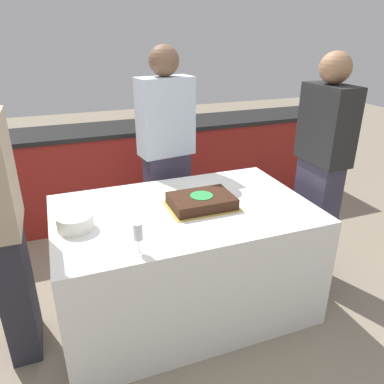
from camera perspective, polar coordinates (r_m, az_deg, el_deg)
ground_plane at (r=2.76m, az=-1.14°, el=-16.67°), size 14.00×14.00×0.00m
back_counter at (r=3.86m, az=-9.06°, el=3.30°), size 4.40×0.58×0.92m
dining_table at (r=2.53m, az=-1.21°, el=-10.14°), size 1.60×1.00×0.76m
cake at (r=2.35m, az=1.45°, el=-1.40°), size 0.43×0.32×0.08m
plate_stack at (r=2.19m, az=-17.36°, el=-4.38°), size 0.20×0.20×0.09m
wine_glass at (r=1.86m, az=-8.21°, el=-6.26°), size 0.07×0.07×0.17m
side_plate_near_cake at (r=2.59m, az=-2.83°, el=0.27°), size 0.21×0.21×0.00m
person_cutting_cake at (r=2.97m, az=-3.90°, el=5.81°), size 0.44×0.26×1.69m
person_seated_left at (r=2.22m, az=-27.01°, el=-4.26°), size 0.21×0.41×1.63m
person_seated_right at (r=2.78m, az=18.96°, el=2.93°), size 0.20×0.39×1.66m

